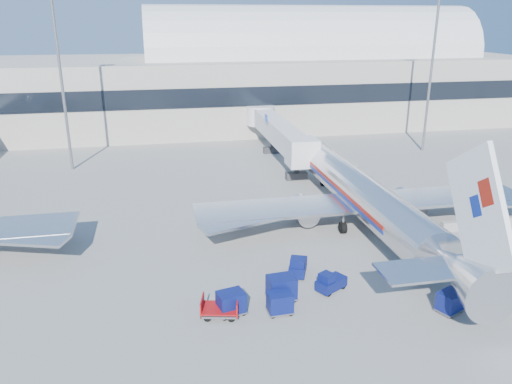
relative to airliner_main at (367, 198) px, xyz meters
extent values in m
plane|color=gray|center=(-10.00, -4.51, -2.93)|extent=(260.00, 260.00, 0.00)
cube|color=#B2AA9E|center=(-35.00, 51.49, 3.07)|extent=(170.00, 28.00, 12.00)
cube|color=black|center=(-35.00, 37.54, 4.07)|extent=(170.00, 0.40, 3.00)
cylinder|color=silver|center=(10.00, 51.49, 9.07)|extent=(60.00, 18.00, 18.00)
cylinder|color=silver|center=(0.00, 1.49, -0.03)|extent=(3.80, 28.00, 3.80)
sphere|color=silver|center=(0.00, 15.49, -0.03)|extent=(3.72, 3.72, 3.72)
cone|color=silver|center=(0.00, -15.51, 0.37)|extent=(3.80, 6.00, 3.80)
cube|color=#A1180C|center=(0.00, 2.49, 0.22)|extent=(3.85, 20.16, 0.32)
cube|color=navy|center=(0.00, 2.49, -0.15)|extent=(3.85, 20.16, 0.32)
cube|color=white|center=(0.00, -16.01, 4.77)|extent=(0.35, 7.79, 8.74)
cube|color=silver|center=(0.00, -15.01, 0.57)|extent=(11.00, 3.00, 0.18)
cube|color=silver|center=(0.00, 0.49, -0.63)|extent=(32.00, 5.00, 0.28)
cylinder|color=#B7B7BC|center=(-5.50, 1.99, -1.58)|extent=(2.10, 3.80, 2.10)
cylinder|color=#B7B7BC|center=(5.50, 1.99, -1.58)|extent=(2.10, 3.80, 2.10)
cylinder|color=black|center=(0.00, 12.49, -2.48)|extent=(0.40, 0.90, 0.90)
cube|color=silver|center=(-2.40, 25.49, 1.07)|extent=(2.70, 24.00, 2.70)
cube|color=silver|center=(-2.40, 13.29, 1.07)|extent=(3.40, 3.20, 3.20)
cylinder|color=silver|center=(-2.40, 36.99, 1.07)|extent=(4.40, 4.40, 3.00)
cube|color=#2D2D30|center=(-2.40, 15.49, -1.13)|extent=(0.50, 0.50, 3.00)
cube|color=#2D2D30|center=(-2.40, 15.49, -2.48)|extent=(2.60, 1.00, 0.90)
cube|color=#2D2D30|center=(-2.40, 28.49, -1.13)|extent=(0.50, 0.50, 3.00)
cube|color=#2D2D30|center=(-2.40, 28.49, -2.48)|extent=(2.60, 1.00, 0.90)
cube|color=#1C359A|center=(-4.00, 25.49, 2.87)|extent=(0.12, 1.40, 0.90)
cylinder|color=slate|center=(-30.00, 25.49, 8.07)|extent=(0.36, 0.36, 22.00)
cylinder|color=slate|center=(20.00, 25.49, 8.07)|extent=(0.36, 0.36, 22.00)
cube|color=#9E9E96|center=(8.00, -2.51, -2.48)|extent=(3.00, 0.55, 0.90)
cube|color=#9E9E96|center=(11.30, -2.51, -2.48)|extent=(3.00, 0.55, 0.90)
cube|color=#0A124E|center=(-7.08, -10.51, -2.38)|extent=(2.56, 2.13, 0.75)
cube|color=#0A124E|center=(-7.51, -10.76, -1.78)|extent=(1.27, 1.31, 0.70)
cylinder|color=black|center=(-6.61, -9.72, -2.65)|extent=(0.59, 0.47, 0.56)
cube|color=#0A124E|center=(2.06, -9.07, -2.45)|extent=(2.15, 1.34, 0.65)
cube|color=#0A124E|center=(1.63, -8.99, -1.92)|extent=(0.93, 1.00, 0.61)
cylinder|color=black|center=(2.81, -8.80, -2.68)|extent=(0.51, 0.27, 0.49)
cube|color=#0A124E|center=(-8.77, -7.67, -2.34)|extent=(2.06, 2.74, 0.80)
cube|color=#0A124E|center=(-8.97, -8.16, -1.70)|extent=(1.35, 1.29, 0.75)
cylinder|color=black|center=(-8.90, -6.69, -2.63)|extent=(0.44, 0.64, 0.60)
cube|color=#0A124E|center=(-10.95, -11.07, -1.92)|extent=(2.02, 1.64, 1.53)
cube|color=slate|center=(-10.95, -11.07, -2.69)|extent=(2.13, 1.70, 0.11)
cylinder|color=black|center=(-10.26, -10.43, -2.72)|extent=(0.44, 0.21, 0.42)
cube|color=#0A124E|center=(-11.46, -12.69, -2.08)|extent=(1.66, 1.32, 1.30)
cube|color=slate|center=(-11.46, -12.69, -2.73)|extent=(1.75, 1.37, 0.09)
cylinder|color=black|center=(-10.85, -12.17, -2.75)|extent=(0.36, 0.16, 0.36)
cube|color=#0A124E|center=(-14.67, -12.15, -2.01)|extent=(2.00, 1.71, 1.39)
cube|color=slate|center=(-14.67, -12.15, -2.72)|extent=(2.10, 1.78, 0.10)
cylinder|color=black|center=(-14.14, -11.47, -2.73)|extent=(0.41, 0.24, 0.38)
cube|color=#0A124E|center=(-0.23, -14.81, -2.08)|extent=(1.97, 1.79, 1.29)
cube|color=slate|center=(-0.23, -14.81, -2.73)|extent=(2.07, 1.87, 0.09)
cylinder|color=black|center=(0.13, -14.11, -2.75)|extent=(0.38, 0.28, 0.36)
cube|color=#0A124E|center=(3.31, -12.49, -2.07)|extent=(1.63, 1.27, 1.30)
cube|color=slate|center=(3.31, -12.49, -2.73)|extent=(1.72, 1.32, 0.09)
cylinder|color=black|center=(3.95, -12.01, -2.75)|extent=(0.36, 0.15, 0.36)
cube|color=slate|center=(-15.43, -12.29, -2.53)|extent=(2.78, 2.19, 0.13)
cube|color=maroon|center=(-15.43, -12.29, -2.31)|extent=(2.79, 2.24, 0.09)
cylinder|color=black|center=(-14.53, -11.86, -2.70)|extent=(0.48, 0.27, 0.45)
camera|label=1|loc=(-18.71, -40.77, 15.79)|focal=35.00mm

